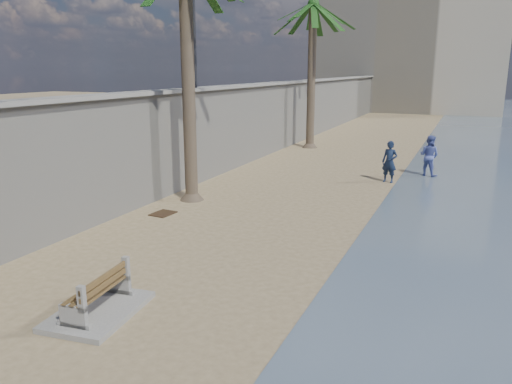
% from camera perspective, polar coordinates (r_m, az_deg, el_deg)
% --- Properties ---
extents(seawall, '(0.45, 70.00, 3.50)m').
position_cam_1_polar(seawall, '(26.47, 1.82, 8.39)').
color(seawall, gray).
rests_on(seawall, ground_plane).
extents(wall_cap, '(0.80, 70.00, 0.12)m').
position_cam_1_polar(wall_cap, '(26.36, 1.85, 12.29)').
color(wall_cap, gray).
rests_on(wall_cap, seawall).
extents(end_building, '(18.00, 12.00, 14.00)m').
position_cam_1_polar(end_building, '(56.94, 17.48, 16.05)').
color(end_building, '#B7AA93').
rests_on(end_building, ground_plane).
extents(bench_far, '(1.48, 2.01, 0.78)m').
position_cam_1_polar(bench_far, '(9.56, -17.66, -11.29)').
color(bench_far, gray).
rests_on(bench_far, ground_plane).
extents(palm_back, '(5.00, 5.00, 8.49)m').
position_cam_1_polar(palm_back, '(28.07, 6.57, 20.33)').
color(palm_back, brown).
rests_on(palm_back, ground_plane).
extents(streetlight, '(0.28, 0.28, 5.12)m').
position_cam_1_polar(streetlight, '(19.22, -7.18, 20.82)').
color(streetlight, '#2D2D33').
rests_on(streetlight, wall_cap).
extents(person_a, '(0.74, 0.57, 1.85)m').
position_cam_1_polar(person_a, '(19.93, 15.04, 3.69)').
color(person_a, '#16223D').
rests_on(person_a, ground_plane).
extents(person_b, '(1.09, 0.98, 1.86)m').
position_cam_1_polar(person_b, '(21.64, 19.20, 4.18)').
color(person_b, '#525FAA').
rests_on(person_b, ground_plane).
extents(debris_c, '(0.64, 0.77, 0.03)m').
position_cam_1_polar(debris_c, '(15.47, -10.59, -2.43)').
color(debris_c, '#382616').
rests_on(debris_c, ground_plane).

